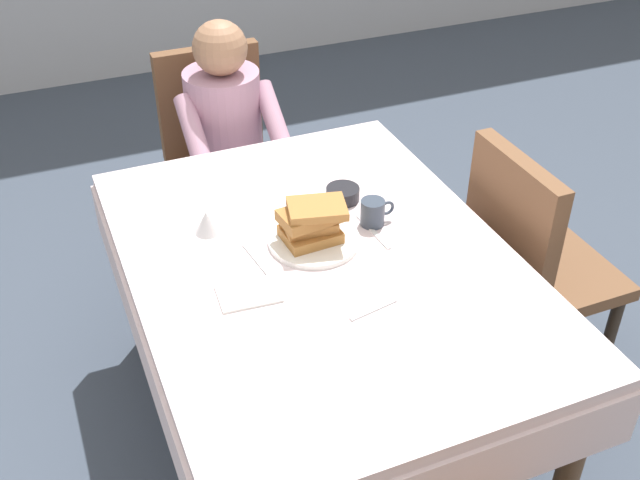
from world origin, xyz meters
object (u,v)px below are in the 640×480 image
object	(u,v)px
cup_coffee	(373,212)
fork_left_of_plate	(257,260)
syrup_pitcher	(207,222)
knife_right_of_plate	(373,232)
chair_right_side	(529,256)
plate_breakfast	(314,240)
chair_diner	(219,146)
breakfast_stack	(311,221)
spoon_near_edge	(373,310)
dining_table_main	(322,282)
bowl_butter	(343,194)
diner_person	(228,132)

from	to	relation	value
cup_coffee	fork_left_of_plate	distance (m)	0.40
syrup_pitcher	knife_right_of_plate	world-z (taller)	syrup_pitcher
chair_right_side	knife_right_of_plate	distance (m)	0.61
plate_breakfast	cup_coffee	xyz separation A→B (m)	(0.21, 0.02, 0.03)
chair_diner	cup_coffee	xyz separation A→B (m)	(0.21, -1.06, 0.25)
breakfast_stack	fork_left_of_plate	world-z (taller)	breakfast_stack
syrup_pitcher	spoon_near_edge	xyz separation A→B (m)	(0.31, -0.53, -0.04)
fork_left_of_plate	dining_table_main	bearing A→B (deg)	-116.55
dining_table_main	cup_coffee	world-z (taller)	cup_coffee
chair_right_side	bowl_butter	size ratio (longest dim) A/B	8.45
knife_right_of_plate	spoon_near_edge	world-z (taller)	same
fork_left_of_plate	chair_diner	bearing A→B (deg)	-16.61
plate_breakfast	bowl_butter	distance (m)	0.26
chair_diner	breakfast_stack	world-z (taller)	chair_diner
spoon_near_edge	plate_breakfast	bearing A→B (deg)	84.13
spoon_near_edge	knife_right_of_plate	bearing A→B (deg)	53.61
chair_right_side	spoon_near_edge	size ratio (longest dim) A/B	6.20
chair_diner	knife_right_of_plate	distance (m)	1.14
diner_person	chair_right_side	world-z (taller)	diner_person
chair_right_side	plate_breakfast	distance (m)	0.80
knife_right_of_plate	spoon_near_edge	bearing A→B (deg)	150.97
chair_diner	bowl_butter	world-z (taller)	chair_diner
breakfast_stack	spoon_near_edge	size ratio (longest dim) A/B	1.42
chair_right_side	fork_left_of_plate	size ratio (longest dim) A/B	5.17
plate_breakfast	syrup_pitcher	distance (m)	0.34
plate_breakfast	dining_table_main	bearing A→B (deg)	-97.10
chair_right_side	cup_coffee	distance (m)	0.62
dining_table_main	diner_person	bearing A→B (deg)	89.20
plate_breakfast	fork_left_of_plate	distance (m)	0.19
plate_breakfast	fork_left_of_plate	xyz separation A→B (m)	(-0.19, -0.02, -0.01)
syrup_pitcher	spoon_near_edge	bearing A→B (deg)	-59.40
dining_table_main	spoon_near_edge	bearing A→B (deg)	-81.61
chair_right_side	syrup_pitcher	xyz separation A→B (m)	(-1.04, 0.26, 0.25)
cup_coffee	plate_breakfast	bearing A→B (deg)	-173.50
diner_person	plate_breakfast	bearing A→B (deg)	89.78
dining_table_main	diner_person	xyz separation A→B (m)	(0.01, 1.01, 0.02)
chair_right_side	bowl_butter	xyz separation A→B (m)	(-0.58, 0.27, 0.23)
bowl_butter	cup_coffee	bearing A→B (deg)	-79.58
dining_table_main	plate_breakfast	world-z (taller)	plate_breakfast
chair_right_side	syrup_pitcher	distance (m)	1.10
plate_breakfast	bowl_butter	bearing A→B (deg)	46.59
chair_diner	cup_coffee	distance (m)	1.11
dining_table_main	syrup_pitcher	distance (m)	0.40
diner_person	cup_coffee	size ratio (longest dim) A/B	9.91
cup_coffee	knife_right_of_plate	bearing A→B (deg)	-113.59
chair_diner	bowl_butter	size ratio (longest dim) A/B	8.45
chair_diner	dining_table_main	bearing A→B (deg)	89.31
breakfast_stack	spoon_near_edge	world-z (taller)	breakfast_stack
spoon_near_edge	cup_coffee	bearing A→B (deg)	53.87
breakfast_stack	cup_coffee	distance (m)	0.22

